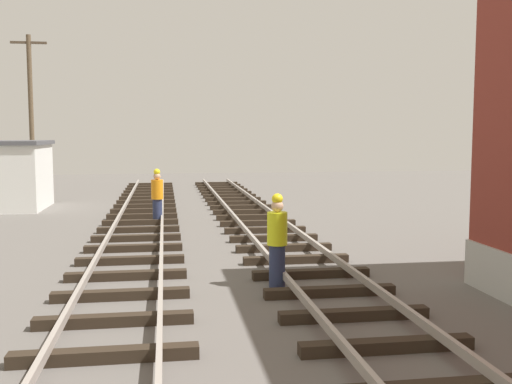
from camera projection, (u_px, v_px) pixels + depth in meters
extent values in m
cube|color=#2D2319|center=(387.00, 346.00, 8.28)|extent=(2.50, 0.24, 0.18)
cube|color=#2D2319|center=(354.00, 315.00, 9.71)|extent=(2.50, 0.24, 0.18)
cube|color=#2D2319|center=(330.00, 292.00, 11.13)|extent=(2.50, 0.24, 0.18)
cube|color=#2D2319|center=(311.00, 274.00, 12.55)|extent=(2.50, 0.24, 0.18)
cube|color=#2D2319|center=(296.00, 259.00, 13.98)|extent=(2.50, 0.24, 0.18)
cube|color=#2D2319|center=(284.00, 248.00, 15.40)|extent=(2.50, 0.24, 0.18)
cube|color=#2D2319|center=(274.00, 238.00, 16.82)|extent=(2.50, 0.24, 0.18)
cube|color=#2D2319|center=(265.00, 230.00, 18.24)|extent=(2.50, 0.24, 0.18)
cube|color=#2D2319|center=(258.00, 223.00, 19.67)|extent=(2.50, 0.24, 0.18)
cube|color=#2D2319|center=(252.00, 217.00, 21.09)|extent=(2.50, 0.24, 0.18)
cube|color=#2D2319|center=(246.00, 212.00, 22.51)|extent=(2.50, 0.24, 0.18)
cube|color=#2D2319|center=(241.00, 207.00, 23.94)|extent=(2.50, 0.24, 0.18)
cube|color=#2D2319|center=(237.00, 203.00, 25.36)|extent=(2.50, 0.24, 0.18)
cube|color=#2D2319|center=(233.00, 199.00, 26.78)|extent=(2.50, 0.24, 0.18)
cube|color=#2D2319|center=(230.00, 196.00, 28.20)|extent=(2.50, 0.24, 0.18)
cube|color=#2D2319|center=(226.00, 193.00, 29.63)|extent=(2.50, 0.24, 0.18)
cube|color=#2D2319|center=(224.00, 190.00, 31.05)|extent=(2.50, 0.24, 0.18)
cube|color=#2D2319|center=(221.00, 188.00, 32.47)|extent=(2.50, 0.24, 0.18)
cube|color=#2D2319|center=(219.00, 186.00, 33.90)|extent=(2.50, 0.24, 0.18)
cube|color=#2D2319|center=(216.00, 184.00, 35.32)|extent=(2.50, 0.24, 0.18)
cube|color=#2D2319|center=(105.00, 355.00, 7.93)|extent=(2.50, 0.24, 0.18)
cube|color=#2D2319|center=(114.00, 320.00, 9.42)|extent=(2.50, 0.24, 0.18)
cube|color=#2D2319|center=(121.00, 295.00, 10.90)|extent=(2.50, 0.24, 0.18)
cube|color=#2D2319|center=(126.00, 276.00, 12.39)|extent=(2.50, 0.24, 0.18)
cube|color=#2D2319|center=(130.00, 260.00, 13.88)|extent=(2.50, 0.24, 0.18)
cube|color=#2D2319|center=(134.00, 248.00, 15.37)|extent=(2.50, 0.24, 0.18)
cube|color=#2D2319|center=(136.00, 238.00, 16.85)|extent=(2.50, 0.24, 0.18)
cube|color=#2D2319|center=(139.00, 230.00, 18.34)|extent=(2.50, 0.24, 0.18)
cube|color=#2D2319|center=(140.00, 222.00, 19.83)|extent=(2.50, 0.24, 0.18)
cube|color=#2D2319|center=(142.00, 216.00, 21.32)|extent=(2.50, 0.24, 0.18)
cube|color=#2D2319|center=(144.00, 211.00, 22.80)|extent=(2.50, 0.24, 0.18)
cube|color=#2D2319|center=(145.00, 206.00, 24.29)|extent=(2.50, 0.24, 0.18)
cube|color=#2D2319|center=(146.00, 202.00, 25.78)|extent=(2.50, 0.24, 0.18)
cube|color=#2D2319|center=(147.00, 198.00, 27.27)|extent=(2.50, 0.24, 0.18)
cube|color=#2D2319|center=(148.00, 195.00, 28.75)|extent=(2.50, 0.24, 0.18)
cube|color=#2D2319|center=(149.00, 192.00, 30.24)|extent=(2.50, 0.24, 0.18)
cube|color=#2D2319|center=(149.00, 189.00, 31.73)|extent=(2.50, 0.24, 0.18)
cube|color=#2D2319|center=(150.00, 187.00, 33.22)|extent=(2.50, 0.24, 0.18)
cube|color=#2D2319|center=(151.00, 184.00, 34.70)|extent=(2.50, 0.24, 0.18)
cube|color=silver|center=(9.00, 177.00, 23.99)|extent=(2.80, 3.60, 2.60)
cube|color=#4C4C51|center=(7.00, 143.00, 23.85)|extent=(3.00, 3.80, 0.16)
cylinder|color=brown|center=(31.00, 114.00, 30.85)|extent=(0.24, 0.24, 8.09)
cube|color=#4C3D2D|center=(29.00, 43.00, 30.49)|extent=(1.80, 0.12, 0.12)
cylinder|color=#262D4C|center=(277.00, 266.00, 11.78)|extent=(0.32, 0.32, 0.85)
cylinder|color=yellow|center=(277.00, 229.00, 11.71)|extent=(0.40, 0.40, 0.65)
sphere|color=tan|center=(277.00, 206.00, 11.67)|extent=(0.24, 0.24, 0.24)
sphere|color=yellow|center=(277.00, 199.00, 11.65)|extent=(0.22, 0.22, 0.22)
cylinder|color=#262D4C|center=(158.00, 212.00, 20.02)|extent=(0.32, 0.32, 0.85)
cylinder|color=orange|center=(157.00, 189.00, 19.94)|extent=(0.40, 0.40, 0.65)
sphere|color=tan|center=(157.00, 176.00, 19.90)|extent=(0.24, 0.24, 0.24)
sphere|color=yellow|center=(157.00, 172.00, 19.89)|extent=(0.22, 0.22, 0.22)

